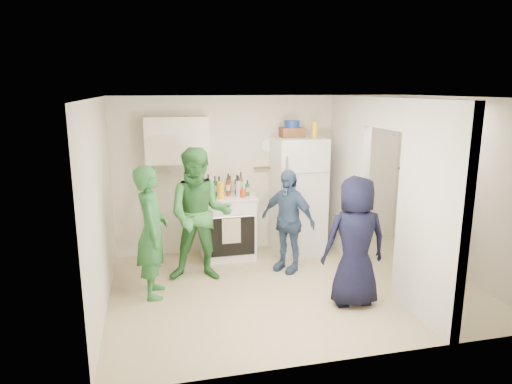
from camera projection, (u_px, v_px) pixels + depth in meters
The scene contains 39 objects.
floor at pixel (295, 288), 6.11m from camera, with size 4.80×4.80×0.00m, color #BFB087.
wall_back at pixel (264, 173), 7.45m from camera, with size 4.80×4.80×0.00m, color silver.
wall_front at pixel (354, 239), 4.22m from camera, with size 4.80×4.80×0.00m, color silver.
wall_left at pixel (100, 208), 5.30m from camera, with size 3.40×3.40×0.00m, color silver.
wall_right at pixel (460, 188), 6.37m from camera, with size 3.40×3.40×0.00m, color silver.
ceiling at pixel (299, 97), 5.56m from camera, with size 4.80×4.80×0.00m, color white.
partition_pier_back at pixel (348, 177), 7.14m from camera, with size 0.12×1.20×2.50m, color silver.
partition_pier_front at pixel (430, 214), 5.06m from camera, with size 0.12×1.20×2.50m, color silver.
partition_header at pixel (387, 113), 5.87m from camera, with size 0.12×1.00×0.40m, color silver.
stove at pixel (227, 226), 7.15m from camera, with size 0.84×0.70×1.00m, color white.
upper_cabinet at pixel (177, 140), 6.83m from camera, with size 0.95×0.34×0.70m, color silver.
fridge at pixel (298, 196), 7.28m from camera, with size 0.77×0.75×1.86m, color silver.
wicker_basket at pixel (292, 132), 7.08m from camera, with size 0.35×0.25×0.15m, color brown.
blue_bowl at pixel (292, 124), 7.05m from camera, with size 0.24×0.24×0.11m, color navy.
yellow_cup_stack_top at pixel (315, 130), 7.00m from camera, with size 0.09×0.09×0.25m, color yellow.
wall_clock at pixel (267, 146), 7.34m from camera, with size 0.22×0.22×0.03m, color white.
spice_shelf at pixel (265, 168), 7.38m from camera, with size 0.35×0.08×0.03m, color olive.
nook_window at pixel (453, 158), 6.46m from camera, with size 0.03×0.70×0.80m, color black.
nook_window_frame at pixel (452, 158), 6.46m from camera, with size 0.04×0.76×0.86m, color white.
nook_valance at pixel (452, 133), 6.38m from camera, with size 0.04×0.82×0.18m, color white.
yellow_cup_stack_stove at pixel (221, 191), 6.78m from camera, with size 0.09×0.09×0.25m, color yellow.
red_cup at pixel (243, 193), 6.88m from camera, with size 0.09×0.09×0.12m, color red.
person_green_left at pixel (152, 232), 5.72m from camera, with size 0.62×0.41×1.69m, color #2B6C33.
person_green_center at pixel (200, 215), 6.20m from camera, with size 0.90×0.70×1.85m, color #3D8B40.
person_denim at pixel (287, 221), 6.56m from camera, with size 0.88×0.37×1.50m, color #39527D.
person_navy at pixel (355, 242), 5.49m from camera, with size 0.79×0.51×1.61m, color black.
person_nook at pixel (419, 215), 6.40m from camera, with size 1.13×0.65×1.74m, color black.
bottle_a at pixel (208, 184), 7.08m from camera, with size 0.08×0.08×0.31m, color #786318.
bottle_b at pixel (215, 186), 6.91m from camera, with size 0.06×0.06×0.32m, color #184A20.
bottle_c at pixel (219, 185), 7.15m from camera, with size 0.08×0.08×0.26m, color #9BA2A8.
bottle_d at pixel (228, 185), 6.95m from camera, with size 0.06×0.06×0.33m, color brown.
bottle_e at pixel (230, 184), 7.22m from camera, with size 0.06×0.06×0.26m, color #A6B1B8.
bottle_f at pixel (237, 185), 7.05m from camera, with size 0.08×0.08×0.31m, color #12321D.
bottle_g at pixel (241, 182), 7.18m from camera, with size 0.06×0.06×0.33m, color olive.
bottle_h at pixel (207, 188), 6.81m from camera, with size 0.06×0.06×0.31m, color #AAAFB6.
bottle_i at pixel (229, 183), 7.12m from camera, with size 0.07×0.07×0.32m, color brown.
bottle_j at pixel (247, 188), 6.97m from camera, with size 0.07×0.07×0.25m, color #1E5733.
bottle_k at pixel (211, 188), 7.00m from camera, with size 0.06×0.06×0.25m, color brown.
bottle_l at pixel (238, 186), 6.89m from camera, with size 0.08×0.08×0.33m, color #A9B0BA.
Camera 1 is at (-1.80, -5.40, 2.61)m, focal length 32.00 mm.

